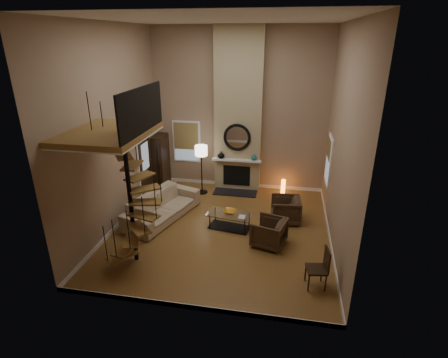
% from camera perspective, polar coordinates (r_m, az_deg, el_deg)
% --- Properties ---
extents(ground, '(6.00, 6.50, 0.01)m').
position_cam_1_polar(ground, '(10.20, -0.41, -8.18)').
color(ground, olive).
rests_on(ground, ground).
extents(back_wall, '(6.00, 0.02, 5.50)m').
position_cam_1_polar(back_wall, '(12.25, 2.46, 10.84)').
color(back_wall, '#A08467').
rests_on(back_wall, ground).
extents(front_wall, '(6.00, 0.02, 5.50)m').
position_cam_1_polar(front_wall, '(6.13, -6.20, -0.90)').
color(front_wall, '#A08467').
rests_on(front_wall, ground).
extents(left_wall, '(0.02, 6.50, 5.50)m').
position_cam_1_polar(left_wall, '(10.11, -17.54, 7.43)').
color(left_wall, '#A08467').
rests_on(left_wall, ground).
extents(right_wall, '(0.02, 6.50, 5.50)m').
position_cam_1_polar(right_wall, '(9.07, 18.60, 5.69)').
color(right_wall, '#A08467').
rests_on(right_wall, ground).
extents(ceiling, '(6.00, 6.50, 0.01)m').
position_cam_1_polar(ceiling, '(8.82, -0.52, 24.44)').
color(ceiling, silver).
rests_on(ceiling, back_wall).
extents(baseboard_back, '(6.00, 0.02, 0.12)m').
position_cam_1_polar(baseboard_back, '(13.03, 2.26, -0.85)').
color(baseboard_back, white).
rests_on(baseboard_back, ground).
extents(baseboard_front, '(6.00, 0.02, 0.12)m').
position_cam_1_polar(baseboard_front, '(7.60, -5.30, -19.90)').
color(baseboard_front, white).
rests_on(baseboard_front, ground).
extents(baseboard_left, '(0.02, 6.50, 0.12)m').
position_cam_1_polar(baseboard_left, '(11.05, -15.91, -6.16)').
color(baseboard_left, white).
rests_on(baseboard_left, ground).
extents(baseboard_right, '(0.02, 6.50, 0.12)m').
position_cam_1_polar(baseboard_right, '(10.11, 16.69, -9.07)').
color(baseboard_right, white).
rests_on(baseboard_right, ground).
extents(chimney_breast, '(1.60, 0.38, 5.50)m').
position_cam_1_polar(chimney_breast, '(12.06, 2.33, 10.67)').
color(chimney_breast, tan).
rests_on(chimney_breast, ground).
extents(hearth, '(1.50, 0.60, 0.04)m').
position_cam_1_polar(hearth, '(12.44, 1.81, -2.20)').
color(hearth, black).
rests_on(hearth, ground).
extents(firebox, '(0.95, 0.02, 0.72)m').
position_cam_1_polar(firebox, '(12.50, 2.05, 0.55)').
color(firebox, black).
rests_on(firebox, chimney_breast).
extents(mantel, '(1.70, 0.18, 0.06)m').
position_cam_1_polar(mantel, '(12.22, 2.03, 3.04)').
color(mantel, white).
rests_on(mantel, chimney_breast).
extents(mirror_frame, '(0.94, 0.10, 0.94)m').
position_cam_1_polar(mirror_frame, '(12.04, 2.12, 6.73)').
color(mirror_frame, black).
rests_on(mirror_frame, chimney_breast).
extents(mirror_disc, '(0.80, 0.01, 0.80)m').
position_cam_1_polar(mirror_disc, '(12.05, 2.13, 6.74)').
color(mirror_disc, white).
rests_on(mirror_disc, chimney_breast).
extents(vase_left, '(0.24, 0.24, 0.25)m').
position_cam_1_polar(vase_left, '(12.29, -0.48, 3.93)').
color(vase_left, black).
rests_on(vase_left, mantel).
extents(vase_right, '(0.20, 0.20, 0.21)m').
position_cam_1_polar(vase_right, '(12.14, 4.87, 3.52)').
color(vase_right, '#1B5861').
rests_on(vase_right, mantel).
extents(window_back, '(1.02, 0.06, 1.52)m').
position_cam_1_polar(window_back, '(12.88, -6.08, 6.14)').
color(window_back, white).
rests_on(window_back, back_wall).
extents(window_right, '(0.06, 1.02, 1.52)m').
position_cam_1_polar(window_right, '(11.29, 16.57, 3.04)').
color(window_right, white).
rests_on(window_right, right_wall).
extents(entry_door, '(0.10, 1.05, 2.16)m').
position_cam_1_polar(entry_door, '(12.13, -12.63, 1.86)').
color(entry_door, white).
rests_on(entry_door, ground).
extents(loft, '(1.70, 2.20, 1.09)m').
position_cam_1_polar(loft, '(8.02, -17.64, 7.37)').
color(loft, olive).
rests_on(loft, left_wall).
extents(spiral_stair, '(1.47, 1.47, 4.06)m').
position_cam_1_polar(spiral_stair, '(8.37, -14.89, -2.28)').
color(spiral_stair, black).
rests_on(spiral_stair, ground).
extents(hutch, '(0.40, 0.85, 1.90)m').
position_cam_1_polar(hutch, '(12.97, -10.16, 2.91)').
color(hutch, black).
rests_on(hutch, ground).
extents(sofa, '(1.79, 2.86, 0.78)m').
position_cam_1_polar(sofa, '(10.81, -9.95, -4.27)').
color(sofa, tan).
rests_on(sofa, ground).
extents(armchair_near, '(0.93, 0.91, 0.77)m').
position_cam_1_polar(armchair_near, '(10.66, 10.34, -4.95)').
color(armchair_near, '#43301F').
rests_on(armchair_near, ground).
extents(armchair_far, '(1.01, 1.00, 0.75)m').
position_cam_1_polar(armchair_far, '(9.41, 7.70, -8.66)').
color(armchair_far, '#43301F').
rests_on(armchair_far, ground).
extents(coffee_table, '(1.37, 0.85, 0.47)m').
position_cam_1_polar(coffee_table, '(10.14, 0.91, -6.49)').
color(coffee_table, silver).
rests_on(coffee_table, ground).
extents(bowl, '(0.37, 0.37, 0.09)m').
position_cam_1_polar(bowl, '(10.08, 0.96, -5.29)').
color(bowl, orange).
rests_on(bowl, coffee_table).
extents(book, '(0.20, 0.26, 0.02)m').
position_cam_1_polar(book, '(9.88, 2.78, -6.15)').
color(book, gray).
rests_on(book, coffee_table).
extents(floor_lamp, '(0.43, 0.43, 1.74)m').
position_cam_1_polar(floor_lamp, '(12.00, -3.70, 3.98)').
color(floor_lamp, black).
rests_on(floor_lamp, ground).
extents(accent_lamp, '(0.15, 0.15, 0.53)m').
position_cam_1_polar(accent_lamp, '(12.48, 9.53, -1.27)').
color(accent_lamp, orange).
rests_on(accent_lamp, ground).
extents(side_chair, '(0.49, 0.48, 0.94)m').
position_cam_1_polar(side_chair, '(8.11, 15.36, -13.42)').
color(side_chair, black).
rests_on(side_chair, ground).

